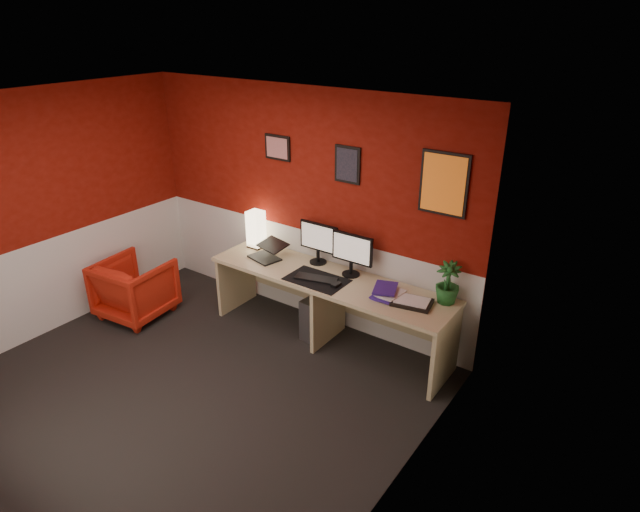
{
  "coord_description": "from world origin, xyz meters",
  "views": [
    {
      "loc": [
        3.23,
        -2.55,
        3.14
      ],
      "look_at": [
        0.6,
        1.21,
        1.05
      ],
      "focal_mm": 30.28,
      "sensor_mm": 36.0,
      "label": 1
    }
  ],
  "objects_px": {
    "laptop": "(264,249)",
    "potted_plant": "(448,283)",
    "monitor_left": "(318,237)",
    "shoji_lamp": "(256,230)",
    "zen_tray": "(412,302)",
    "desk": "(328,310)",
    "monitor_right": "(352,248)",
    "pc_tower": "(320,315)",
    "armchair": "(135,288)"
  },
  "relations": [
    {
      "from": "monitor_right",
      "to": "pc_tower",
      "type": "height_order",
      "value": "monitor_right"
    },
    {
      "from": "desk",
      "to": "laptop",
      "type": "bearing_deg",
      "value": -178.52
    },
    {
      "from": "shoji_lamp",
      "to": "zen_tray",
      "type": "height_order",
      "value": "shoji_lamp"
    },
    {
      "from": "desk",
      "to": "zen_tray",
      "type": "xyz_separation_m",
      "value": [
        0.91,
        -0.0,
        0.38
      ]
    },
    {
      "from": "desk",
      "to": "pc_tower",
      "type": "distance_m",
      "value": 0.2
    },
    {
      "from": "desk",
      "to": "monitor_left",
      "type": "height_order",
      "value": "monitor_left"
    },
    {
      "from": "laptop",
      "to": "pc_tower",
      "type": "relative_size",
      "value": 0.73
    },
    {
      "from": "laptop",
      "to": "potted_plant",
      "type": "relative_size",
      "value": 0.84
    },
    {
      "from": "monitor_right",
      "to": "armchair",
      "type": "distance_m",
      "value": 2.51
    },
    {
      "from": "shoji_lamp",
      "to": "zen_tray",
      "type": "distance_m",
      "value": 2.02
    },
    {
      "from": "laptop",
      "to": "zen_tray",
      "type": "distance_m",
      "value": 1.73
    },
    {
      "from": "pc_tower",
      "to": "monitor_right",
      "type": "bearing_deg",
      "value": 29.22
    },
    {
      "from": "monitor_left",
      "to": "pc_tower",
      "type": "bearing_deg",
      "value": -49.23
    },
    {
      "from": "shoji_lamp",
      "to": "monitor_left",
      "type": "distance_m",
      "value": 0.81
    },
    {
      "from": "laptop",
      "to": "potted_plant",
      "type": "bearing_deg",
      "value": 20.33
    },
    {
      "from": "monitor_left",
      "to": "zen_tray",
      "type": "height_order",
      "value": "monitor_left"
    },
    {
      "from": "potted_plant",
      "to": "armchair",
      "type": "height_order",
      "value": "potted_plant"
    },
    {
      "from": "monitor_left",
      "to": "monitor_right",
      "type": "xyz_separation_m",
      "value": [
        0.44,
        -0.05,
        0.0
      ]
    },
    {
      "from": "shoji_lamp",
      "to": "monitor_right",
      "type": "distance_m",
      "value": 1.24
    },
    {
      "from": "zen_tray",
      "to": "pc_tower",
      "type": "distance_m",
      "value": 1.17
    },
    {
      "from": "laptop",
      "to": "monitor_right",
      "type": "relative_size",
      "value": 0.57
    },
    {
      "from": "desk",
      "to": "monitor_left",
      "type": "distance_m",
      "value": 0.75
    },
    {
      "from": "desk",
      "to": "laptop",
      "type": "relative_size",
      "value": 7.88
    },
    {
      "from": "armchair",
      "to": "zen_tray",
      "type": "bearing_deg",
      "value": -171.05
    },
    {
      "from": "pc_tower",
      "to": "armchair",
      "type": "distance_m",
      "value": 2.1
    },
    {
      "from": "zen_tray",
      "to": "potted_plant",
      "type": "bearing_deg",
      "value": 41.12
    },
    {
      "from": "shoji_lamp",
      "to": "zen_tray",
      "type": "bearing_deg",
      "value": -5.13
    },
    {
      "from": "laptop",
      "to": "shoji_lamp",
      "type": "bearing_deg",
      "value": 158.53
    },
    {
      "from": "monitor_left",
      "to": "armchair",
      "type": "xyz_separation_m",
      "value": [
        -1.77,
        -1.02,
        -0.69
      ]
    },
    {
      "from": "potted_plant",
      "to": "armchair",
      "type": "relative_size",
      "value": 0.54
    },
    {
      "from": "zen_tray",
      "to": "potted_plant",
      "type": "relative_size",
      "value": 0.89
    },
    {
      "from": "desk",
      "to": "shoji_lamp",
      "type": "xyz_separation_m",
      "value": [
        -1.09,
        0.18,
        0.56
      ]
    },
    {
      "from": "monitor_right",
      "to": "potted_plant",
      "type": "relative_size",
      "value": 1.48
    },
    {
      "from": "potted_plant",
      "to": "zen_tray",
      "type": "bearing_deg",
      "value": -138.88
    },
    {
      "from": "zen_tray",
      "to": "monitor_right",
      "type": "bearing_deg",
      "value": 166.51
    },
    {
      "from": "desk",
      "to": "armchair",
      "type": "xyz_separation_m",
      "value": [
        -2.06,
        -0.79,
        -0.04
      ]
    },
    {
      "from": "laptop",
      "to": "pc_tower",
      "type": "height_order",
      "value": "laptop"
    },
    {
      "from": "laptop",
      "to": "monitor_left",
      "type": "bearing_deg",
      "value": 39.32
    },
    {
      "from": "desk",
      "to": "laptop",
      "type": "height_order",
      "value": "laptop"
    },
    {
      "from": "laptop",
      "to": "monitor_left",
      "type": "distance_m",
      "value": 0.61
    },
    {
      "from": "desk",
      "to": "monitor_left",
      "type": "relative_size",
      "value": 4.48
    },
    {
      "from": "desk",
      "to": "potted_plant",
      "type": "height_order",
      "value": "potted_plant"
    },
    {
      "from": "laptop",
      "to": "monitor_right",
      "type": "distance_m",
      "value": 1.0
    },
    {
      "from": "laptop",
      "to": "potted_plant",
      "type": "distance_m",
      "value": 1.97
    },
    {
      "from": "monitor_right",
      "to": "zen_tray",
      "type": "bearing_deg",
      "value": -13.49
    },
    {
      "from": "monitor_left",
      "to": "zen_tray",
      "type": "bearing_deg",
      "value": -10.95
    },
    {
      "from": "pc_tower",
      "to": "armchair",
      "type": "bearing_deg",
      "value": -151.1
    },
    {
      "from": "monitor_left",
      "to": "zen_tray",
      "type": "distance_m",
      "value": 1.25
    },
    {
      "from": "shoji_lamp",
      "to": "laptop",
      "type": "relative_size",
      "value": 1.21
    },
    {
      "from": "desk",
      "to": "pc_tower",
      "type": "bearing_deg",
      "value": 158.94
    }
  ]
}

